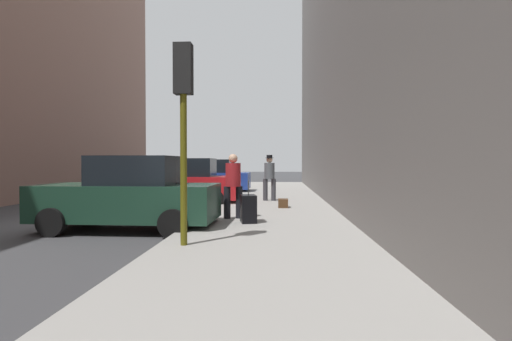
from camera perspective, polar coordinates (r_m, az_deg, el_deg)
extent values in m
plane|color=#38383A|center=(12.13, -27.76, -6.72)|extent=(120.00, 120.00, 0.00)
cube|color=gray|center=(10.43, 2.10, -7.45)|extent=(4.00, 40.00, 0.15)
cube|color=#193828|center=(10.07, -17.79, -4.28)|extent=(4.24, 1.94, 0.84)
cube|color=black|center=(9.95, -16.75, -0.01)|extent=(1.93, 1.61, 0.70)
cylinder|color=black|center=(11.51, -22.35, -5.49)|extent=(0.65, 0.24, 0.64)
cylinder|color=black|center=(9.91, -27.20, -6.59)|extent=(0.65, 0.24, 0.64)
cylinder|color=black|center=(10.56, -8.95, -6.01)|extent=(0.65, 0.24, 0.64)
cylinder|color=black|center=(8.80, -11.76, -7.46)|extent=(0.65, 0.24, 0.64)
cube|color=#B2191E|center=(15.46, -10.28, -2.37)|extent=(4.20, 1.84, 0.84)
cube|color=black|center=(15.39, -9.57, 0.41)|extent=(1.89, 1.57, 0.70)
cylinder|color=black|center=(16.73, -14.11, -3.39)|extent=(0.64, 0.22, 0.64)
cylinder|color=black|center=(14.99, -16.19, -3.92)|extent=(0.64, 0.22, 0.64)
cylinder|color=black|center=(16.14, -4.79, -3.52)|extent=(0.64, 0.22, 0.64)
cylinder|color=black|center=(14.32, -5.80, -4.12)|extent=(0.64, 0.22, 0.64)
cube|color=navy|center=(21.04, -6.68, -1.43)|extent=(4.23, 1.91, 0.84)
cube|color=black|center=(20.98, -6.15, 0.62)|extent=(1.92, 1.59, 0.70)
cylinder|color=black|center=(22.24, -9.69, -2.25)|extent=(0.64, 0.23, 0.64)
cylinder|color=black|center=(20.47, -10.92, -2.55)|extent=(0.64, 0.23, 0.64)
cylinder|color=black|center=(21.76, -2.69, -2.31)|extent=(0.64, 0.23, 0.64)
cylinder|color=black|center=(19.93, -3.31, -2.63)|extent=(0.64, 0.23, 0.64)
cylinder|color=red|center=(17.26, -2.64, -2.86)|extent=(0.22, 0.22, 0.55)
sphere|color=red|center=(17.24, -2.64, -1.77)|extent=(0.20, 0.20, 0.20)
cylinder|color=red|center=(17.27, -3.17, -2.77)|extent=(0.10, 0.09, 0.09)
cylinder|color=red|center=(17.24, -2.11, -2.78)|extent=(0.10, 0.09, 0.09)
cylinder|color=#514C0F|center=(7.26, -10.31, 3.63)|extent=(0.12, 0.12, 3.60)
cube|color=black|center=(7.44, -10.35, 14.08)|extent=(0.32, 0.24, 0.90)
sphere|color=red|center=(7.63, -10.12, 15.91)|extent=(0.14, 0.14, 0.14)
sphere|color=yellow|center=(7.57, -10.11, 13.86)|extent=(0.14, 0.14, 0.14)
sphere|color=green|center=(7.51, -10.10, 11.77)|extent=(0.14, 0.14, 0.14)
cylinder|color=black|center=(10.63, -4.15, -4.57)|extent=(0.21, 0.21, 0.85)
cylinder|color=black|center=(10.65, -2.42, -4.55)|extent=(0.21, 0.21, 0.85)
cylinder|color=#A51E23|center=(10.59, -3.29, -0.60)|extent=(0.47, 0.47, 0.62)
sphere|color=tan|center=(10.59, -3.29, 1.73)|extent=(0.24, 0.24, 0.24)
cylinder|color=#333338|center=(15.54, 2.52, -2.75)|extent=(0.20, 0.20, 0.85)
cylinder|color=#333338|center=(15.58, 1.35, -2.75)|extent=(0.20, 0.20, 0.85)
cylinder|color=#4C5156|center=(15.53, 1.93, -0.04)|extent=(0.43, 0.43, 0.62)
sphere|color=tan|center=(15.52, 1.94, 1.54)|extent=(0.24, 0.24, 0.24)
cylinder|color=black|center=(15.52, 1.94, 1.81)|extent=(0.34, 0.34, 0.02)
cylinder|color=black|center=(15.52, 1.94, 2.03)|extent=(0.23, 0.23, 0.11)
cube|color=black|center=(9.91, -1.10, -5.47)|extent=(0.46, 0.62, 0.68)
cylinder|color=#333333|center=(9.86, -1.10, -2.47)|extent=(0.02, 0.02, 0.36)
cube|color=#472D19|center=(13.22, 3.89, -4.68)|extent=(0.32, 0.44, 0.28)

